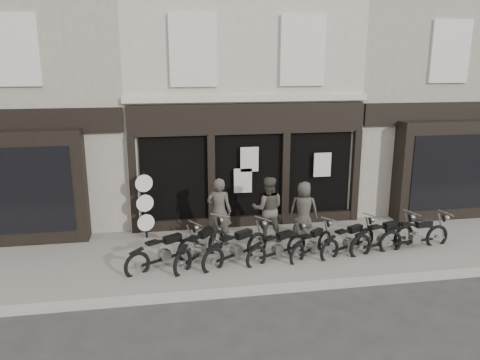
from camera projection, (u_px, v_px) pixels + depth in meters
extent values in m
plane|color=#2D2B28|center=(270.00, 268.00, 11.91)|extent=(90.00, 90.00, 0.00)
cube|color=slate|center=(262.00, 252.00, 12.75)|extent=(30.00, 4.20, 0.12)
cube|color=gray|center=(282.00, 288.00, 10.70)|extent=(30.00, 0.25, 0.13)
cube|color=#BDB8A2|center=(233.00, 90.00, 16.63)|extent=(7.20, 6.00, 8.20)
cube|color=black|center=(249.00, 119.00, 13.84)|extent=(7.10, 0.18, 0.90)
cube|color=black|center=(248.00, 182.00, 14.38)|extent=(6.50, 0.10, 2.95)
cube|color=black|center=(248.00, 222.00, 14.63)|extent=(7.10, 0.20, 0.44)
cube|color=#BEB5A5|center=(249.00, 98.00, 13.73)|extent=(7.30, 0.22, 0.18)
cube|color=beige|center=(193.00, 51.00, 13.13)|extent=(1.35, 0.12, 2.00)
cube|color=black|center=(193.00, 51.00, 13.16)|extent=(1.05, 0.06, 1.70)
cube|color=beige|center=(303.00, 51.00, 13.66)|extent=(1.35, 0.12, 2.00)
cube|color=black|center=(302.00, 51.00, 13.69)|extent=(1.05, 0.06, 1.70)
cube|color=black|center=(133.00, 186.00, 13.72)|extent=(0.22, 0.22, 3.00)
cube|color=black|center=(211.00, 183.00, 14.10)|extent=(0.22, 0.22, 3.00)
cube|color=black|center=(285.00, 180.00, 14.48)|extent=(0.22, 0.22, 3.00)
cube|color=black|center=(355.00, 177.00, 14.86)|extent=(0.22, 0.22, 3.00)
cube|color=#BCB8A8|center=(249.00, 159.00, 14.03)|extent=(0.55, 0.04, 0.75)
cube|color=#BCB8A8|center=(322.00, 165.00, 14.47)|extent=(0.55, 0.04, 0.75)
cube|color=#BCB8A8|center=(243.00, 181.00, 14.15)|extent=(0.55, 0.04, 0.75)
cube|color=#A09787|center=(45.00, 92.00, 15.58)|extent=(5.50, 6.00, 8.20)
cube|color=black|center=(26.00, 188.00, 12.97)|extent=(3.20, 0.70, 3.20)
cube|color=black|center=(23.00, 191.00, 12.64)|extent=(2.60, 0.06, 2.40)
cube|color=black|center=(22.00, 122.00, 12.81)|extent=(5.40, 0.16, 0.70)
cube|color=beige|center=(13.00, 50.00, 12.35)|extent=(1.30, 0.10, 1.90)
cube|color=black|center=(14.00, 50.00, 12.38)|extent=(1.00, 0.06, 1.60)
cube|color=#A09787|center=(398.00, 89.00, 17.67)|extent=(5.50, 6.00, 8.20)
cube|color=black|center=(443.00, 170.00, 15.07)|extent=(3.20, 0.70, 3.20)
cube|color=black|center=(450.00, 173.00, 14.73)|extent=(2.60, 0.06, 2.40)
cube|color=black|center=(444.00, 113.00, 14.91)|extent=(5.40, 0.16, 0.70)
cube|color=beige|center=(450.00, 52.00, 14.45)|extent=(1.30, 0.10, 1.90)
cube|color=black|center=(450.00, 52.00, 14.48)|extent=(1.00, 0.06, 1.60)
torus|color=black|center=(189.00, 250.00, 12.17)|extent=(0.65, 0.44, 0.70)
torus|color=black|center=(137.00, 265.00, 11.23)|extent=(0.65, 0.44, 0.70)
cube|color=black|center=(164.00, 259.00, 11.71)|extent=(1.08, 0.67, 0.06)
cube|color=gray|center=(165.00, 256.00, 11.70)|extent=(0.31, 0.29, 0.27)
cube|color=black|center=(172.00, 239.00, 11.76)|extent=(0.50, 0.39, 0.17)
cube|color=black|center=(152.00, 243.00, 11.39)|extent=(0.37, 0.33, 0.06)
cylinder|color=gray|center=(195.00, 223.00, 12.14)|extent=(0.34, 0.53, 0.04)
torus|color=black|center=(216.00, 242.00, 12.63)|extent=(0.53, 0.62, 0.72)
torus|color=black|center=(183.00, 263.00, 11.32)|extent=(0.53, 0.62, 0.72)
cube|color=black|center=(200.00, 254.00, 11.99)|extent=(0.83, 1.02, 0.06)
cube|color=gray|center=(201.00, 251.00, 11.98)|extent=(0.31, 0.32, 0.28)
cube|color=black|center=(206.00, 233.00, 12.10)|extent=(0.45, 0.49, 0.18)
cube|color=black|center=(193.00, 238.00, 11.58)|extent=(0.36, 0.38, 0.06)
cylinder|color=gray|center=(220.00, 215.00, 12.65)|extent=(0.50, 0.41, 0.04)
torus|color=black|center=(257.00, 245.00, 12.45)|extent=(0.65, 0.47, 0.71)
torus|color=black|center=(213.00, 261.00, 11.46)|extent=(0.65, 0.47, 0.71)
cube|color=black|center=(236.00, 254.00, 11.97)|extent=(1.07, 0.72, 0.06)
cube|color=gray|center=(236.00, 251.00, 11.96)|extent=(0.31, 0.29, 0.27)
cube|color=black|center=(244.00, 234.00, 12.03)|extent=(0.50, 0.41, 0.18)
cube|color=black|center=(226.00, 238.00, 11.63)|extent=(0.38, 0.35, 0.06)
cylinder|color=gray|center=(263.00, 219.00, 12.44)|extent=(0.36, 0.53, 0.04)
torus|color=black|center=(296.00, 245.00, 12.53)|extent=(0.61, 0.37, 0.65)
torus|color=black|center=(256.00, 258.00, 11.72)|extent=(0.61, 0.37, 0.65)
cube|color=black|center=(277.00, 253.00, 12.13)|extent=(1.03, 0.56, 0.06)
cube|color=gray|center=(277.00, 250.00, 12.13)|extent=(0.28, 0.26, 0.25)
cube|color=black|center=(284.00, 235.00, 12.17)|extent=(0.46, 0.34, 0.16)
cube|color=black|center=(269.00, 238.00, 11.85)|extent=(0.34, 0.30, 0.06)
cylinder|color=gray|center=(303.00, 222.00, 12.49)|extent=(0.28, 0.51, 0.03)
torus|color=black|center=(324.00, 241.00, 12.86)|extent=(0.53, 0.44, 0.61)
torus|color=black|center=(297.00, 255.00, 11.93)|extent=(0.53, 0.44, 0.61)
cube|color=black|center=(311.00, 249.00, 12.40)|extent=(0.86, 0.69, 0.05)
cube|color=gray|center=(312.00, 247.00, 12.40)|extent=(0.27, 0.26, 0.23)
cube|color=black|center=(317.00, 232.00, 12.47)|extent=(0.42, 0.37, 0.15)
cube|color=black|center=(306.00, 236.00, 12.10)|extent=(0.32, 0.31, 0.05)
cylinder|color=gray|center=(329.00, 219.00, 12.86)|extent=(0.34, 0.43, 0.03)
torus|color=black|center=(365.00, 239.00, 12.93)|extent=(0.63, 0.37, 0.66)
torus|color=black|center=(329.00, 251.00, 12.12)|extent=(0.63, 0.37, 0.66)
cube|color=black|center=(348.00, 246.00, 12.54)|extent=(1.06, 0.56, 0.06)
cube|color=gray|center=(348.00, 243.00, 12.53)|extent=(0.29, 0.26, 0.25)
cube|color=black|center=(355.00, 229.00, 12.57)|extent=(0.48, 0.35, 0.17)
cube|color=black|center=(341.00, 232.00, 12.25)|extent=(0.35, 0.31, 0.06)
cylinder|color=gray|center=(372.00, 216.00, 12.90)|extent=(0.28, 0.52, 0.04)
torus|color=black|center=(404.00, 238.00, 12.99)|extent=(0.71, 0.30, 0.72)
torus|color=black|center=(360.00, 247.00, 12.33)|extent=(0.71, 0.30, 0.72)
cube|color=black|center=(382.00, 244.00, 12.67)|extent=(1.22, 0.41, 0.06)
cube|color=gray|center=(383.00, 241.00, 12.65)|extent=(0.30, 0.25, 0.27)
cube|color=black|center=(391.00, 225.00, 12.67)|extent=(0.52, 0.31, 0.18)
cube|color=black|center=(375.00, 227.00, 12.40)|extent=(0.36, 0.29, 0.06)
cylinder|color=gray|center=(412.00, 213.00, 12.91)|extent=(0.21, 0.60, 0.04)
torus|color=black|center=(437.00, 237.00, 13.06)|extent=(0.71, 0.18, 0.70)
torus|color=black|center=(390.00, 243.00, 12.64)|extent=(0.71, 0.18, 0.70)
cube|color=black|center=(414.00, 241.00, 12.86)|extent=(1.22, 0.20, 0.06)
cube|color=gray|center=(415.00, 238.00, 12.85)|extent=(0.27, 0.21, 0.27)
cube|color=black|center=(424.00, 224.00, 12.82)|extent=(0.49, 0.23, 0.18)
cube|color=black|center=(406.00, 225.00, 12.65)|extent=(0.33, 0.24, 0.06)
cylinder|color=gray|center=(446.00, 213.00, 12.96)|extent=(0.11, 0.60, 0.04)
imported|color=#413B35|center=(219.00, 211.00, 12.96)|extent=(0.80, 0.66, 1.90)
imported|color=#48423A|center=(268.00, 209.00, 13.25)|extent=(1.02, 0.86, 1.86)
imported|color=#3B3731|center=(304.00, 209.00, 13.52)|extent=(0.93, 0.76, 1.66)
cylinder|color=black|center=(147.00, 240.00, 13.66)|extent=(0.33, 0.33, 0.05)
cylinder|color=black|center=(145.00, 207.00, 13.41)|extent=(0.06, 0.06, 2.08)
cylinder|color=black|center=(144.00, 183.00, 13.21)|extent=(0.49, 0.19, 0.51)
cylinder|color=beige|center=(144.00, 183.00, 13.19)|extent=(0.48, 0.16, 0.51)
cylinder|color=black|center=(145.00, 203.00, 13.36)|extent=(0.49, 0.19, 0.51)
cylinder|color=beige|center=(145.00, 203.00, 13.33)|extent=(0.48, 0.16, 0.51)
cylinder|color=black|center=(146.00, 222.00, 13.50)|extent=(0.49, 0.19, 0.51)
cylinder|color=beige|center=(146.00, 223.00, 13.48)|extent=(0.48, 0.16, 0.51)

